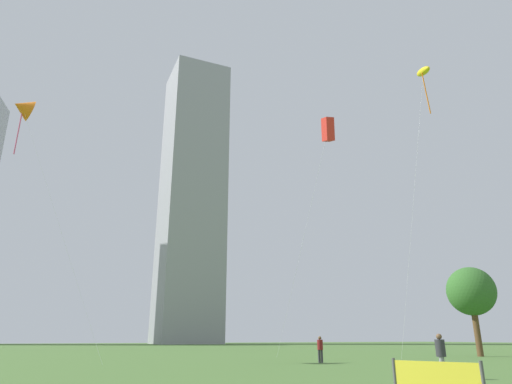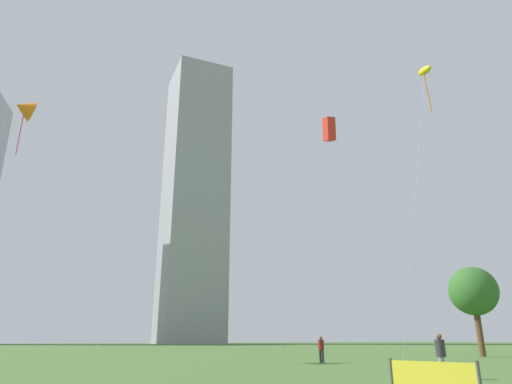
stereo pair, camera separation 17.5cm
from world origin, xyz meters
name	(u,v)px [view 2 (the right image)]	position (x,y,z in m)	size (l,w,h in m)	color
person_standing_1	(321,347)	(10.02, 17.53, 1.01)	(0.39, 0.39, 1.75)	#2D2D33
person_standing_2	(441,353)	(7.94, 4.61, 1.05)	(0.41, 0.41, 1.82)	gray
kite_flying_2	(24,109)	(-11.82, 27.91, 20.08)	(8.92, 7.62, 21.16)	silver
kite_flying_3	(329,129)	(14.20, 21.18, 20.31)	(3.48, 6.41, 21.55)	silver
kite_flying_4	(425,72)	(21.22, 15.49, 25.03)	(5.38, 2.90, 25.87)	silver
park_tree_2	(473,292)	(29.18, 20.56, 5.85)	(4.47, 4.47, 8.18)	brown
distant_highrise_0	(194,197)	(26.95, 112.85, 41.88)	(16.72, 17.86, 83.76)	#939399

